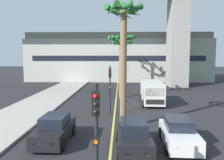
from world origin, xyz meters
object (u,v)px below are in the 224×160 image
(car_queue_third, at_px, (134,136))
(delivery_van, at_px, (152,92))
(car_queue_second, at_px, (179,133))
(car_queue_front, at_px, (55,130))
(traffic_light_median_far, at_px, (110,83))
(palm_tree_mid_median, at_px, (121,48))
(palm_tree_far_median, at_px, (122,47))
(palm_tree_near_median, at_px, (124,35))
(traffic_light_median_near, at_px, (96,131))

(car_queue_third, bearing_deg, delivery_van, 78.16)
(car_queue_second, bearing_deg, delivery_van, 90.02)
(car_queue_front, distance_m, traffic_light_median_far, 7.56)
(car_queue_front, height_order, palm_tree_mid_median, palm_tree_mid_median)
(palm_tree_far_median, bearing_deg, palm_tree_mid_median, -90.93)
(delivery_van, distance_m, palm_tree_near_median, 10.40)
(car_queue_third, distance_m, palm_tree_near_median, 6.84)
(car_queue_front, bearing_deg, palm_tree_near_median, 33.57)
(car_queue_front, xyz_separation_m, palm_tree_mid_median, (3.89, 14.89, 5.22))
(delivery_van, distance_m, palm_tree_far_median, 16.15)
(palm_tree_near_median, height_order, palm_tree_far_median, palm_tree_near_median)
(car_queue_front, bearing_deg, car_queue_third, -12.58)
(car_queue_third, height_order, palm_tree_far_median, palm_tree_far_median)
(car_queue_front, distance_m, car_queue_third, 4.70)
(car_queue_second, xyz_separation_m, traffic_light_median_near, (-4.04, -5.90, 1.99))
(car_queue_front, distance_m, palm_tree_mid_median, 16.25)
(traffic_light_median_near, distance_m, palm_tree_mid_median, 21.41)
(car_queue_third, relative_size, palm_tree_near_median, 0.48)
(car_queue_second, xyz_separation_m, traffic_light_median_far, (-4.18, 7.01, 1.99))
(car_queue_third, bearing_deg, palm_tree_mid_median, 92.49)
(car_queue_front, xyz_separation_m, car_queue_third, (4.59, -1.02, 0.00))
(traffic_light_median_near, height_order, palm_tree_mid_median, palm_tree_mid_median)
(delivery_van, relative_size, palm_tree_near_median, 0.62)
(car_queue_second, xyz_separation_m, palm_tree_far_median, (-3.07, 26.55, 5.70))
(car_queue_front, height_order, palm_tree_far_median, palm_tree_far_median)
(car_queue_second, distance_m, car_queue_third, 2.65)
(traffic_light_median_far, bearing_deg, palm_tree_near_median, -74.52)
(car_queue_front, height_order, car_queue_third, same)
(palm_tree_near_median, xyz_separation_m, palm_tree_mid_median, (-0.17, 12.19, -0.50))
(traffic_light_median_far, bearing_deg, car_queue_front, -114.03)
(palm_tree_near_median, bearing_deg, traffic_light_median_far, 105.48)
(car_queue_second, distance_m, palm_tree_near_median, 7.18)
(car_queue_third, relative_size, traffic_light_median_near, 0.99)
(car_queue_front, distance_m, delivery_van, 13.30)
(car_queue_front, distance_m, palm_tree_far_median, 27.12)
(car_queue_front, distance_m, traffic_light_median_near, 7.27)
(car_queue_second, height_order, car_queue_third, same)
(car_queue_second, xyz_separation_m, palm_tree_mid_median, (-3.26, 15.25, 5.22))
(car_queue_second, bearing_deg, car_queue_third, -165.40)
(palm_tree_near_median, bearing_deg, car_queue_second, -44.70)
(palm_tree_mid_median, distance_m, palm_tree_far_median, 11.32)
(car_queue_second, height_order, delivery_van, delivery_van)
(traffic_light_median_far, bearing_deg, car_queue_second, -59.19)
(delivery_van, bearing_deg, palm_tree_far_median, 101.57)
(traffic_light_median_near, xyz_separation_m, traffic_light_median_far, (-0.14, 12.91, 0.00))
(delivery_van, bearing_deg, traffic_light_median_near, -103.02)
(car_queue_third, xyz_separation_m, delivery_van, (2.56, 12.22, 0.57))
(delivery_van, bearing_deg, traffic_light_median_far, -132.64)
(car_queue_second, distance_m, palm_tree_far_median, 27.33)
(delivery_van, distance_m, palm_tree_mid_median, 6.77)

